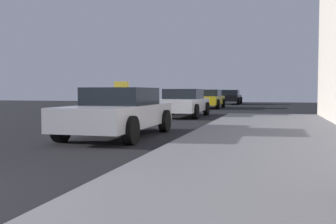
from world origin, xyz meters
TOP-DOWN VIEW (x-y plane):
  - car_silver at (0.13, 7.10)m, footprint 1.93×4.38m
  - car_white at (-0.04, 15.25)m, footprint 1.97×4.32m
  - car_yellow at (-0.43, 24.47)m, footprint 2.07×4.59m
  - car_black at (0.18, 33.04)m, footprint 1.94×4.28m

SIDE VIEW (x-z plane):
  - car_black at x=0.18m, z-range 0.01..1.28m
  - car_white at x=-0.04m, z-range 0.01..1.28m
  - car_silver at x=0.13m, z-range -0.07..1.36m
  - car_yellow at x=-0.43m, z-range 0.01..1.28m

